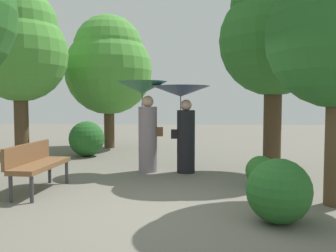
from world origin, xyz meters
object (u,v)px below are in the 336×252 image
object	(u,v)px
park_bench	(37,162)
tree_far_back	(19,46)
person_left	(145,110)
tree_near_left	(109,64)
tree_near_right	(274,30)
person_right	(183,109)

from	to	relation	value
park_bench	tree_far_back	size ratio (longest dim) A/B	0.33
park_bench	person_left	bearing A→B (deg)	-37.13
tree_near_left	park_bench	bearing A→B (deg)	-89.53
tree_near_right	tree_far_back	world-z (taller)	tree_far_back
tree_far_back	person_right	bearing A→B (deg)	-22.34
person_right	park_bench	world-z (taller)	person_right
person_left	person_right	distance (m)	0.84
tree_near_left	tree_near_right	bearing A→B (deg)	-42.41
tree_near_right	tree_far_back	size ratio (longest dim) A/B	0.98
tree_near_right	person_left	bearing A→B (deg)	-179.81
person_right	tree_near_right	size ratio (longest dim) A/B	0.42
person_right	tree_near_right	xyz separation A→B (m)	(1.95, 0.08, 1.69)
tree_near_left	tree_near_right	size ratio (longest dim) A/B	0.98
park_bench	tree_near_left	xyz separation A→B (m)	(-0.05, 6.00, 2.31)
person_right	tree_near_right	distance (m)	2.58
park_bench	tree_near_right	distance (m)	5.46
person_right	tree_near_left	distance (m)	5.08
tree_near_right	person_right	bearing A→B (deg)	-177.71
person_right	tree_near_right	world-z (taller)	tree_near_right
person_left	person_right	bearing A→B (deg)	-92.63
park_bench	tree_near_left	bearing A→B (deg)	4.19
park_bench	tree_near_right	bearing A→B (deg)	-62.96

